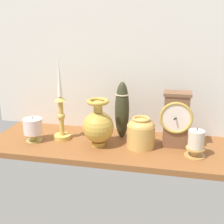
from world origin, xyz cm
name	(u,v)px	position (x,y,z in cm)	size (l,w,h in cm)	color
ground_plane	(106,146)	(0.00, 0.00, -1.20)	(100.00, 36.00, 2.40)	brown
back_wall	(115,61)	(0.00, 18.50, 32.50)	(120.00, 2.00, 65.00)	silver
mantel_clock	(176,119)	(28.41, 3.18, 11.79)	(13.06, 9.96, 22.81)	brown
candlestick_tall_left	(61,111)	(-19.90, 0.78, 12.65)	(7.48, 7.48, 36.49)	gold
brass_vase_bulbous	(98,125)	(-2.54, -2.68, 8.70)	(12.85, 12.85, 19.68)	gold
brass_vase_jar	(141,132)	(14.83, -0.80, 6.55)	(11.37, 11.37, 12.77)	tan
pillar_candle_front	(33,128)	(-30.87, -4.24, 5.86)	(8.05, 8.05, 11.28)	tan
pillar_candle_near_clock	(196,143)	(36.19, -4.88, 5.24)	(8.02, 8.02, 11.58)	tan
tall_ceramic_vase	(122,110)	(5.45, 7.72, 12.74)	(6.22, 6.22, 25.18)	#33341F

